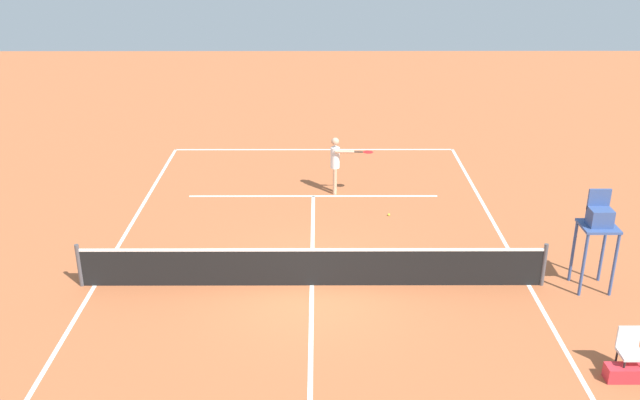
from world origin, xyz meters
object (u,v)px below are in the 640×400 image
player_serving (337,160)px  courtside_chair_near (630,349)px  equipment_bag (626,373)px  tennis_ball (389,215)px  umpire_chair (598,225)px

player_serving → courtside_chair_near: player_serving is taller
courtside_chair_near → equipment_bag: courtside_chair_near is taller
tennis_ball → player_serving: bearing=-50.3°
tennis_ball → equipment_bag: equipment_bag is taller
umpire_chair → equipment_bag: 3.86m
player_serving → courtside_chair_near: 10.73m
courtside_chair_near → umpire_chair: bearing=-98.0°
player_serving → umpire_chair: (-5.79, 5.99, 0.52)m
tennis_ball → courtside_chair_near: 8.46m
player_serving → umpire_chair: umpire_chair is taller
umpire_chair → equipment_bag: (0.57, 3.53, -1.46)m
player_serving → tennis_ball: 2.54m
tennis_ball → equipment_bag: 8.59m
player_serving → tennis_ball: player_serving is taller
tennis_ball → umpire_chair: 6.22m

